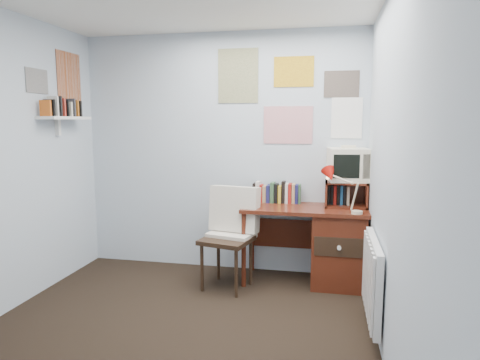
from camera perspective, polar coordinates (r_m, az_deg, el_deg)
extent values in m
plane|color=black|center=(3.29, -10.26, -21.25)|extent=(3.50, 3.50, 0.00)
cube|color=silver|center=(4.55, -2.47, 3.58)|extent=(3.00, 0.02, 2.50)
cube|color=silver|center=(2.71, 19.97, 0.13)|extent=(0.02, 3.50, 2.50)
cube|color=#522012|center=(4.22, 8.62, -3.81)|extent=(1.20, 0.55, 0.03)
cube|color=#522012|center=(4.31, 12.95, -8.89)|extent=(0.50, 0.50, 0.72)
cylinder|color=#522012|center=(4.15, 0.50, -9.33)|extent=(0.04, 0.04, 0.72)
cylinder|color=#522012|center=(4.60, 1.63, -7.62)|extent=(0.04, 0.04, 0.72)
cube|color=#522012|center=(4.56, 5.55, -7.06)|extent=(0.64, 0.02, 0.30)
cube|color=black|center=(4.09, -1.79, -8.03)|extent=(0.57, 0.56, 0.94)
cube|color=red|center=(3.98, 15.42, -1.81)|extent=(0.27, 0.24, 0.36)
cube|color=#522012|center=(4.31, 13.93, -1.79)|extent=(0.40, 0.30, 0.25)
cube|color=#EAE2C4|center=(4.29, 14.19, 2.20)|extent=(0.41, 0.39, 0.35)
cube|color=#522012|center=(4.40, 5.66, -1.60)|extent=(0.60, 0.14, 0.22)
cube|color=white|center=(3.43, 17.27, -12.46)|extent=(0.09, 0.80, 0.60)
cube|color=white|center=(4.51, -22.32, 7.66)|extent=(0.20, 0.62, 0.24)
cube|color=white|center=(4.42, 6.47, 11.19)|extent=(1.20, 0.01, 0.90)
cube|color=white|center=(4.58, -23.57, 12.36)|extent=(0.01, 0.70, 0.60)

